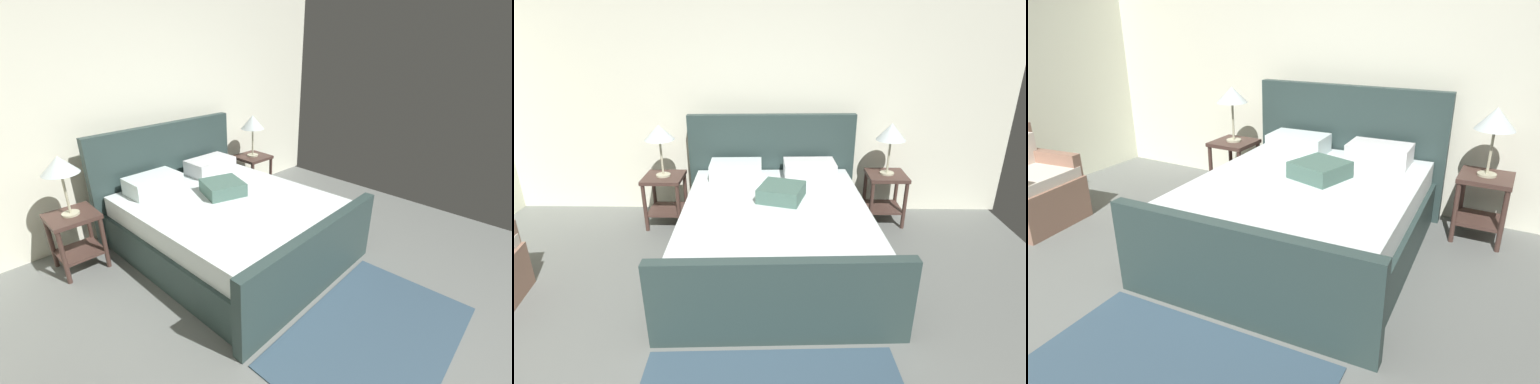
# 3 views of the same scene
# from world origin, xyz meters

# --- Properties ---
(wall_back) EXTENTS (6.11, 0.12, 2.84)m
(wall_back) POSITION_xyz_m (0.00, 3.40, 1.42)
(wall_back) COLOR silver
(wall_back) RESTS_ON ground
(bed) EXTENTS (2.02, 2.37, 1.25)m
(bed) POSITION_xyz_m (0.27, 2.11, 0.35)
(bed) COLOR #2B3C3A
(bed) RESTS_ON ground
(nightstand_right) EXTENTS (0.44, 0.44, 0.60)m
(nightstand_right) POSITION_xyz_m (1.56, 2.99, 0.40)
(nightstand_right) COLOR #442E28
(nightstand_right) RESTS_ON ground
(table_lamp_right) EXTENTS (0.33, 0.33, 0.59)m
(table_lamp_right) POSITION_xyz_m (1.56, 2.99, 1.08)
(table_lamp_right) COLOR #B7B293
(table_lamp_right) RESTS_ON nightstand_right
(nightstand_left) EXTENTS (0.44, 0.44, 0.60)m
(nightstand_left) POSITION_xyz_m (-1.00, 2.88, 0.40)
(nightstand_left) COLOR #442E28
(nightstand_left) RESTS_ON ground
(table_lamp_left) EXTENTS (0.33, 0.33, 0.59)m
(table_lamp_left) POSITION_xyz_m (-1.00, 2.88, 1.09)
(table_lamp_left) COLOR #B7B293
(table_lamp_left) RESTS_ON nightstand_left
(area_rug) EXTENTS (1.78, 1.12, 0.01)m
(area_rug) POSITION_xyz_m (0.28, 0.33, 0.01)
(area_rug) COLOR #33495A
(area_rug) RESTS_ON ground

